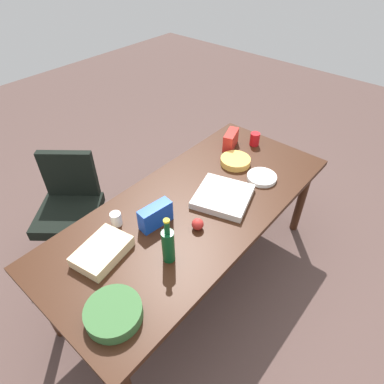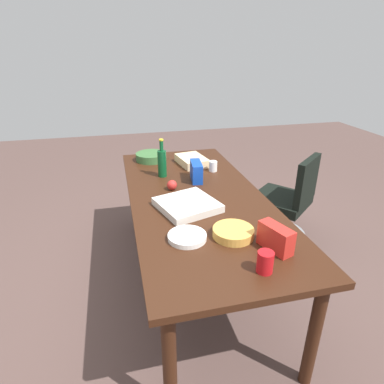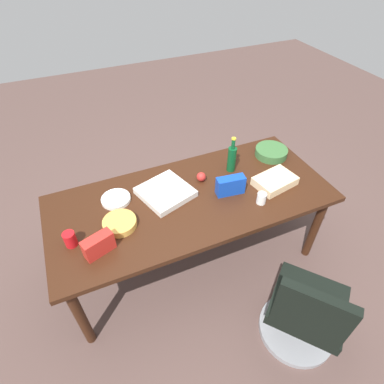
% 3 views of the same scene
% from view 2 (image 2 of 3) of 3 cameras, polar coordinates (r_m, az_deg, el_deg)
% --- Properties ---
extents(ground_plane, '(10.00, 10.00, 0.00)m').
position_cam_2_polar(ground_plane, '(2.77, 0.74, -15.15)').
color(ground_plane, brown).
extents(conference_table, '(2.18, 0.96, 0.77)m').
position_cam_2_polar(conference_table, '(2.39, 0.83, -2.29)').
color(conference_table, '#361B0E').
rests_on(conference_table, ground).
extents(office_chair, '(0.68, 0.68, 0.87)m').
position_cam_2_polar(office_chair, '(3.24, 16.00, -2.74)').
color(office_chair, gray).
rests_on(office_chair, ground).
extents(paper_plate_stack, '(0.26, 0.26, 0.03)m').
position_cam_2_polar(paper_plate_stack, '(1.84, -0.86, -7.90)').
color(paper_plate_stack, white).
rests_on(paper_plate_stack, conference_table).
extents(chip_bag_blue, '(0.23, 0.11, 0.15)m').
position_cam_2_polar(chip_bag_blue, '(2.60, 0.76, 3.66)').
color(chip_bag_blue, '#1340B5').
rests_on(chip_bag_blue, conference_table).
extents(chip_bowl, '(0.28, 0.28, 0.05)m').
position_cam_2_polar(chip_bowl, '(1.87, 7.28, -7.09)').
color(chip_bowl, gold).
rests_on(chip_bowl, conference_table).
extents(wine_bottle, '(0.08, 0.08, 0.32)m').
position_cam_2_polar(wine_bottle, '(2.67, -5.31, 5.23)').
color(wine_bottle, '#0D4B24').
rests_on(wine_bottle, conference_table).
extents(sheet_cake, '(0.35, 0.27, 0.07)m').
position_cam_2_polar(sheet_cake, '(2.97, -0.02, 5.55)').
color(sheet_cake, beige).
rests_on(sheet_cake, conference_table).
extents(pizza_box, '(0.45, 0.45, 0.05)m').
position_cam_2_polar(pizza_box, '(2.16, -0.83, -2.28)').
color(pizza_box, silver).
rests_on(pizza_box, conference_table).
extents(apple_red, '(0.09, 0.09, 0.08)m').
position_cam_2_polar(apple_red, '(2.44, -3.56, 1.24)').
color(apple_red, red).
rests_on(apple_red, conference_table).
extents(red_solo_cup, '(0.10, 0.10, 0.11)m').
position_cam_2_polar(red_solo_cup, '(1.62, 12.78, -11.95)').
color(red_solo_cup, red).
rests_on(red_solo_cup, conference_table).
extents(salad_bowl, '(0.35, 0.35, 0.07)m').
position_cam_2_polar(salad_bowl, '(3.10, -7.23, 6.20)').
color(salad_bowl, '#396735').
rests_on(salad_bowl, conference_table).
extents(paper_cup, '(0.07, 0.07, 0.09)m').
position_cam_2_polar(paper_cup, '(2.81, 3.74, 4.56)').
color(paper_cup, white).
rests_on(paper_cup, conference_table).
extents(chip_bag_red, '(0.22, 0.14, 0.14)m').
position_cam_2_polar(chip_bag_red, '(1.78, 14.53, -7.84)').
color(chip_bag_red, red).
rests_on(chip_bag_red, conference_table).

